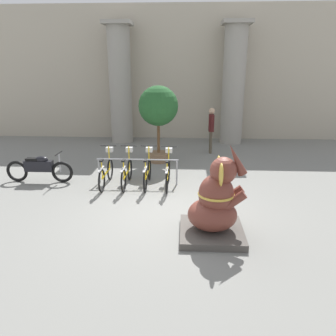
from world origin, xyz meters
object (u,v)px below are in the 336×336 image
Objects in this scene: bicycle_1 at (127,172)px; bicycle_3 at (168,173)px; bicycle_2 at (147,172)px; motorcycle at (39,168)px; potted_tree at (158,110)px; elephant_statue at (215,206)px; bicycle_0 at (106,172)px; person_pedestrian at (211,126)px.

bicycle_1 is 1.00× the size of bicycle_3.
bicycle_2 is at bearing 174.89° from bicycle_3.
potted_tree reaches higher than motorcycle.
potted_tree is (-1.59, 5.44, 1.22)m from elephant_statue.
bicycle_3 is 3.87m from motorcycle.
bicycle_2 is 0.84× the size of motorcycle.
bicycle_2 is at bearing 120.41° from elephant_statue.
bicycle_0 is 1.00× the size of bicycle_1.
elephant_statue reaches higher than bicycle_1.
potted_tree reaches higher than bicycle_1.
bicycle_2 is 3.26m from motorcycle.
bicycle_2 is 3.39m from elephant_statue.
bicycle_0 is 0.94× the size of person_pedestrian.
elephant_statue reaches higher than motorcycle.
bicycle_1 is at bearing 2.71° from bicycle_0.
potted_tree is at bearing 74.15° from bicycle_1.
bicycle_1 and bicycle_2 have the same top height.
bicycle_0 is 0.60m from bicycle_1.
bicycle_0 is at bearing -177.29° from bicycle_1.
bicycle_0 is at bearing -117.20° from potted_tree.
elephant_statue is (1.11, -2.86, 0.26)m from bicycle_3.
motorcycle is at bearing 175.93° from bicycle_0.
elephant_statue is (1.71, -2.92, 0.26)m from bicycle_2.
bicycle_1 is at bearing -124.95° from person_pedestrian.
bicycle_2 is 0.63× the size of potted_tree.
bicycle_3 is 4.24m from person_pedestrian.
bicycle_0 is 1.20m from bicycle_2.
potted_tree is (1.33, 2.58, 1.49)m from bicycle_0.
elephant_statue is 1.10× the size of person_pedestrian.
potted_tree is at bearing 35.72° from motorcycle.
bicycle_0 is 0.84× the size of motorcycle.
person_pedestrian is at bearing 34.97° from motorcycle.
bicycle_1 is 1.00× the size of bicycle_2.
bicycle_0 is 4.10m from elephant_statue.
person_pedestrian is (5.37, 3.75, 0.65)m from motorcycle.
person_pedestrian is 2.51m from potted_tree.
person_pedestrian is at bearing 68.95° from bicycle_3.
bicycle_2 is (0.60, 0.02, 0.00)m from bicycle_1.
bicycle_1 is 3.71m from elephant_statue.
person_pedestrian reaches higher than bicycle_0.
elephant_statue is at bearing -51.35° from bicycle_1.
person_pedestrian is (3.31, 3.90, 0.69)m from bicycle_0.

